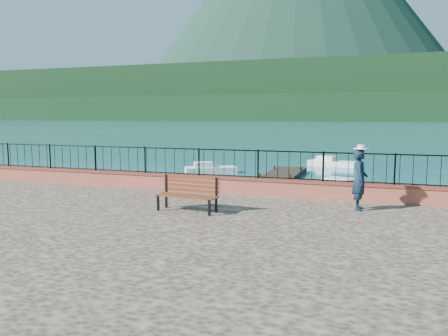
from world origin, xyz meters
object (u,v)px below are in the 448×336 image
Objects in this scene: park_bench at (188,201)px; boat_3 at (211,167)px; person at (360,180)px; boat_4 at (333,161)px; boat_1 at (349,187)px; boat_0 at (204,196)px.

park_bench is 17.46m from boat_3.
park_bench is at bearing 109.64° from person.
park_bench is at bearing -101.20° from boat_3.
boat_3 is (-5.57, 16.51, -1.10)m from park_bench.
boat_1 is at bearing -66.85° from boat_4.
boat_1 is 1.15× the size of boat_3.
boat_4 is at bearing 89.99° from park_bench.
boat_0 is at bearing -115.54° from boat_1.
boat_0 is at bearing -100.55° from boat_3.
person is 0.51× the size of boat_3.
boat_0 is 10.75m from boat_3.
boat_0 and boat_1 have the same top height.
person is at bearing -64.05° from boat_0.
person is 8.24m from boat_0.
boat_3 is at bearing 79.60° from boat_0.
person is 17.98m from boat_3.
boat_4 is at bearing 47.19° from boat_0.
park_bench is at bearing -102.12° from boat_0.
boat_4 is (1.96, 23.48, -1.10)m from park_bench.
boat_3 is at bearing 33.13° from person.
person is 9.44m from boat_1.
park_bench reaches higher than boat_3.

